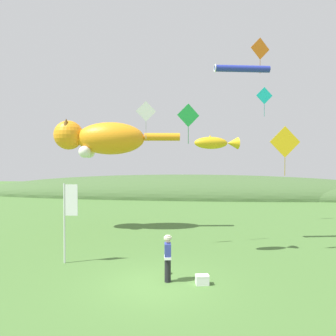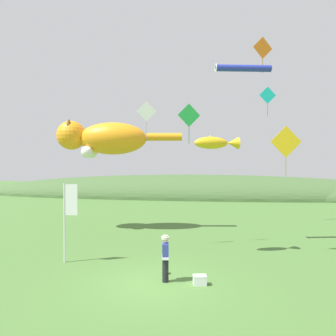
% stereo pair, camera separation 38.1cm
% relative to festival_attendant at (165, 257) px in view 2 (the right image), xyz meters
% --- Properties ---
extents(ground_plane, '(120.00, 120.00, 0.00)m').
position_rel_festival_attendant_xyz_m(ground_plane, '(-0.39, -0.33, -0.95)').
color(ground_plane, '#477033').
extents(distant_hill_ridge, '(63.02, 12.87, 5.68)m').
position_rel_festival_attendant_xyz_m(distant_hill_ridge, '(1.89, 31.55, -0.95)').
color(distant_hill_ridge, '#426033').
rests_on(distant_hill_ridge, ground).
extents(festival_attendant, '(0.32, 0.45, 1.77)m').
position_rel_festival_attendant_xyz_m(festival_attendant, '(0.00, 0.00, 0.00)').
color(festival_attendant, black).
rests_on(festival_attendant, ground).
extents(kite_spool, '(0.16, 0.25, 0.25)m').
position_rel_festival_attendant_xyz_m(kite_spool, '(-0.12, 0.89, -0.83)').
color(kite_spool, olive).
rests_on(kite_spool, ground).
extents(picnic_cooler, '(0.54, 0.41, 0.36)m').
position_rel_festival_attendant_xyz_m(picnic_cooler, '(1.31, -0.14, -0.77)').
color(picnic_cooler, white).
rests_on(picnic_cooler, ground).
extents(festival_banner_pole, '(0.66, 0.08, 3.60)m').
position_rel_festival_attendant_xyz_m(festival_banner_pole, '(-4.71, 1.81, 1.40)').
color(festival_banner_pole, silver).
rests_on(festival_banner_pole, ground).
extents(kite_giant_cat, '(8.32, 2.91, 2.53)m').
position_rel_festival_attendant_xyz_m(kite_giant_cat, '(-5.40, 8.87, 5.16)').
color(kite_giant_cat, orange).
extents(kite_fish_windsock, '(2.29, 1.25, 0.68)m').
position_rel_festival_attendant_xyz_m(kite_fish_windsock, '(1.94, 3.81, 4.54)').
color(kite_fish_windsock, gold).
extents(kite_tube_streamer, '(3.04, 0.93, 0.44)m').
position_rel_festival_attendant_xyz_m(kite_tube_streamer, '(3.37, 5.75, 8.63)').
color(kite_tube_streamer, '#2633A5').
extents(kite_diamond_gold, '(1.53, 0.32, 2.45)m').
position_rel_festival_attendant_xyz_m(kite_diamond_gold, '(5.33, 4.34, 4.58)').
color(kite_diamond_gold, yellow).
extents(kite_diamond_green, '(1.17, 0.49, 2.16)m').
position_rel_festival_attendant_xyz_m(kite_diamond_green, '(0.53, 5.35, 6.10)').
color(kite_diamond_green, green).
extents(kite_diamond_orange, '(1.29, 0.64, 2.33)m').
position_rel_festival_attendant_xyz_m(kite_diamond_orange, '(4.98, 9.54, 10.93)').
color(kite_diamond_orange, orange).
extents(kite_diamond_teal, '(1.22, 0.33, 2.16)m').
position_rel_festival_attendant_xyz_m(kite_diamond_teal, '(5.76, 12.36, 8.44)').
color(kite_diamond_teal, '#19BFBF').
extents(kite_diamond_white, '(1.01, 0.33, 1.95)m').
position_rel_festival_attendant_xyz_m(kite_diamond_white, '(-1.62, 4.44, 6.20)').
color(kite_diamond_white, white).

